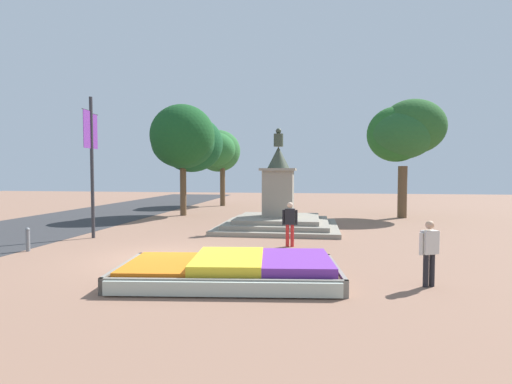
{
  "coord_description": "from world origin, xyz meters",
  "views": [
    {
      "loc": [
        4.75,
        -12.05,
        2.76
      ],
      "look_at": [
        2.49,
        3.4,
        1.99
      ],
      "focal_mm": 28.0,
      "sensor_mm": 36.0,
      "label": 1
    }
  ],
  "objects_px": {
    "statue_monument": "(278,211)",
    "kerb_bollard_mid_b": "(28,239)",
    "banner_pole": "(92,161)",
    "pedestrian_near_planter": "(290,221)",
    "pedestrian_with_handbag": "(429,249)",
    "flower_planter": "(233,270)"
  },
  "relations": [
    {
      "from": "statue_monument",
      "to": "kerb_bollard_mid_b",
      "type": "distance_m",
      "value": 10.68
    },
    {
      "from": "banner_pole",
      "to": "pedestrian_near_planter",
      "type": "height_order",
      "value": "banner_pole"
    },
    {
      "from": "banner_pole",
      "to": "pedestrian_with_handbag",
      "type": "distance_m",
      "value": 13.33
    },
    {
      "from": "flower_planter",
      "to": "kerb_bollard_mid_b",
      "type": "height_order",
      "value": "kerb_bollard_mid_b"
    },
    {
      "from": "banner_pole",
      "to": "pedestrian_near_planter",
      "type": "relative_size",
      "value": 3.55
    },
    {
      "from": "flower_planter",
      "to": "kerb_bollard_mid_b",
      "type": "relative_size",
      "value": 6.97
    },
    {
      "from": "statue_monument",
      "to": "kerb_bollard_mid_b",
      "type": "bearing_deg",
      "value": -139.75
    },
    {
      "from": "pedestrian_with_handbag",
      "to": "pedestrian_near_planter",
      "type": "height_order",
      "value": "pedestrian_near_planter"
    },
    {
      "from": "statue_monument",
      "to": "pedestrian_with_handbag",
      "type": "xyz_separation_m",
      "value": [
        4.49,
        -9.4,
        0.06
      ]
    },
    {
      "from": "flower_planter",
      "to": "pedestrian_with_handbag",
      "type": "bearing_deg",
      "value": 2.03
    },
    {
      "from": "banner_pole",
      "to": "pedestrian_near_planter",
      "type": "xyz_separation_m",
      "value": [
        8.3,
        -0.75,
        -2.29
      ]
    },
    {
      "from": "pedestrian_with_handbag",
      "to": "kerb_bollard_mid_b",
      "type": "xyz_separation_m",
      "value": [
        -12.63,
        2.5,
        -0.48
      ]
    },
    {
      "from": "statue_monument",
      "to": "banner_pole",
      "type": "bearing_deg",
      "value": -152.19
    },
    {
      "from": "statue_monument",
      "to": "pedestrian_with_handbag",
      "type": "distance_m",
      "value": 10.41
    },
    {
      "from": "flower_planter",
      "to": "kerb_bollard_mid_b",
      "type": "xyz_separation_m",
      "value": [
        -7.85,
        2.67,
        0.17
      ]
    },
    {
      "from": "flower_planter",
      "to": "pedestrian_with_handbag",
      "type": "distance_m",
      "value": 4.83
    },
    {
      "from": "flower_planter",
      "to": "kerb_bollard_mid_b",
      "type": "bearing_deg",
      "value": 161.22
    },
    {
      "from": "kerb_bollard_mid_b",
      "to": "statue_monument",
      "type": "bearing_deg",
      "value": 40.25
    },
    {
      "from": "banner_pole",
      "to": "kerb_bollard_mid_b",
      "type": "distance_m",
      "value": 4.14
    },
    {
      "from": "statue_monument",
      "to": "pedestrian_near_planter",
      "type": "bearing_deg",
      "value": -79.69
    },
    {
      "from": "kerb_bollard_mid_b",
      "to": "pedestrian_with_handbag",
      "type": "bearing_deg",
      "value": -11.19
    },
    {
      "from": "flower_planter",
      "to": "banner_pole",
      "type": "distance_m",
      "value": 9.58
    }
  ]
}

